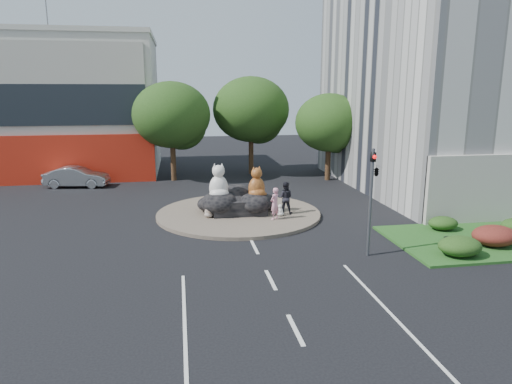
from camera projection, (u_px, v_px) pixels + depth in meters
ground at (271, 280)px, 18.46m from camera, size 120.00×120.00×0.00m
roundabout_island at (239, 213)px, 28.07m from camera, size 10.00×10.00×0.20m
rock_plinth at (239, 205)px, 27.95m from camera, size 3.20×2.60×0.90m
shophouse_block at (14, 105)px, 41.05m from camera, size 25.20×12.30×17.40m
grass_verge at (489, 239)px, 23.29m from camera, size 10.00×6.00×0.12m
tree_left at (172, 118)px, 37.91m from camera, size 6.46×6.46×8.27m
tree_mid at (252, 113)px, 40.91m from camera, size 6.84×6.84×8.76m
tree_right at (330, 125)px, 38.24m from camera, size 5.70×5.70×7.30m
hedge_near_green at (460, 246)px, 20.77m from camera, size 2.00×1.60×0.90m
hedge_red at (495, 236)px, 22.13m from camera, size 2.20×1.76×0.99m
hedge_back_green at (443, 223)px, 24.69m from camera, size 1.60×1.28×0.72m
traffic_light at (374, 179)px, 20.43m from camera, size 0.44×1.24×5.00m
street_lamp at (455, 141)px, 27.26m from camera, size 2.34×0.22×8.06m
cat_white at (219, 181)px, 27.18m from camera, size 1.36×1.19×2.20m
cat_tabby at (257, 182)px, 27.46m from camera, size 1.47×1.37×1.98m
kitten_calico at (208, 209)px, 26.75m from camera, size 0.75×0.76×0.95m
kitten_white at (280, 210)px, 27.13m from camera, size 0.57×0.54×0.73m
pedestrian_pink at (275, 204)px, 26.26m from camera, size 0.80×0.79×1.87m
pedestrian_dark at (285, 198)px, 27.54m from camera, size 1.12×0.98×1.94m
parked_car at (77, 177)px, 36.10m from camera, size 5.10×2.38×1.62m
litter_bin at (448, 245)px, 21.14m from camera, size 0.61×0.61×0.74m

